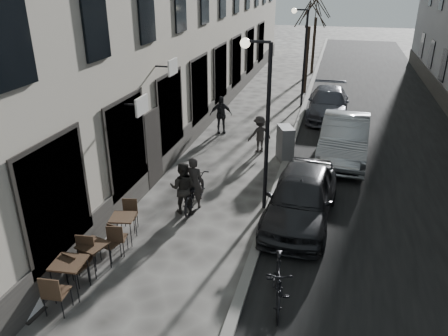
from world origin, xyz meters
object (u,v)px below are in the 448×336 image
at_px(tree_far, 317,6).
at_px(car_mid, 344,138).
at_px(car_far, 328,103).
at_px(car_near, 301,197).
at_px(bistro_set_a, 70,274).
at_px(pedestrian_far, 221,115).
at_px(pedestrian_near, 183,188).
at_px(bistro_set_c, 124,226).
at_px(streetlamp_far, 302,47).
at_px(sign_board, 28,300).
at_px(moped, 278,282).
at_px(bicycle, 194,192).
at_px(pedestrian_mid, 260,134).
at_px(streetlamp_near, 262,109).
at_px(tree_near, 310,12).
at_px(utility_cabinet, 285,143).
at_px(bistro_set_b, 94,255).

distance_m(tree_far, car_mid, 16.85).
bearing_deg(car_far, car_near, -92.39).
height_order(bistro_set_a, pedestrian_far, pedestrian_far).
relative_size(tree_far, pedestrian_near, 3.52).
bearing_deg(tree_far, bistro_set_c, -97.77).
bearing_deg(streetlamp_far, car_far, -47.31).
bearing_deg(sign_board, moped, 24.01).
bearing_deg(bicycle, pedestrian_mid, -103.67).
relative_size(sign_board, car_near, 0.21).
height_order(tree_far, bicycle, tree_far).
distance_m(bistro_set_c, car_far, 13.88).
relative_size(streetlamp_far, bicycle, 2.63).
xyz_separation_m(pedestrian_near, moped, (3.36, -3.34, -0.24)).
height_order(bicycle, pedestrian_mid, pedestrian_mid).
distance_m(car_near, car_far, 10.71).
xyz_separation_m(bistro_set_c, car_near, (4.48, 2.30, 0.31)).
xyz_separation_m(bistro_set_a, car_mid, (5.83, 9.80, 0.31)).
height_order(tree_far, pedestrian_near, tree_far).
bearing_deg(sign_board, streetlamp_near, 62.49).
distance_m(tree_near, car_near, 16.03).
bearing_deg(tree_near, car_far, -71.75).
bearing_deg(bistro_set_a, car_near, 38.59).
distance_m(utility_cabinet, bicycle, 5.05).
bearing_deg(streetlamp_far, pedestrian_near, -99.55).
distance_m(streetlamp_near, moped, 5.09).
bearing_deg(streetlamp_near, bistro_set_b, -128.26).
distance_m(tree_far, bicycle, 21.98).
xyz_separation_m(tree_far, bistro_set_b, (-3.35, -25.16, -4.21)).
bearing_deg(car_far, streetlamp_far, 132.12).
xyz_separation_m(tree_far, car_mid, (2.40, -16.23, -3.84)).
distance_m(bistro_set_a, pedestrian_near, 4.33).
height_order(sign_board, car_mid, car_mid).
xyz_separation_m(car_far, moped, (-0.46, -14.42, -0.14)).
height_order(tree_near, moped, tree_near).
bearing_deg(pedestrian_mid, bicycle, 45.12).
relative_size(sign_board, pedestrian_mid, 0.64).
distance_m(bistro_set_b, car_near, 5.88).
bearing_deg(car_mid, pedestrian_near, -126.58).
height_order(streetlamp_far, tree_far, tree_far).
xyz_separation_m(bistro_set_a, pedestrian_near, (1.20, 4.16, 0.30)).
relative_size(bistro_set_c, car_far, 0.32).
height_order(tree_far, bistro_set_b, tree_far).
xyz_separation_m(tree_far, pedestrian_far, (-3.03, -14.53, -3.81)).
bearing_deg(moped, bicycle, 121.65).
bearing_deg(bistro_set_c, car_far, 58.51).
height_order(streetlamp_far, moped, streetlamp_far).
xyz_separation_m(streetlamp_near, pedestrian_far, (-2.96, 6.47, -2.31)).
distance_m(bistro_set_c, moped, 4.59).
height_order(streetlamp_far, bicycle, streetlamp_far).
bearing_deg(sign_board, pedestrian_far, 91.50).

